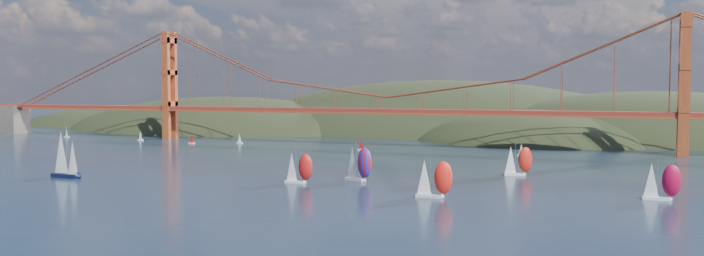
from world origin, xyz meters
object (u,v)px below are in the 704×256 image
object	(u,v)px
sloop_navy	(64,155)
racer_2	(661,181)
racer_0	(298,168)
racer_3	(518,160)
racer_rwb	(358,163)
racer_1	(433,178)

from	to	relation	value
sloop_navy	racer_2	xyz separation A→B (m)	(159.38, 22.26, -2.08)
racer_0	racer_2	size ratio (longest dim) A/B	0.97
racer_0	racer_3	xyz separation A→B (m)	(52.70, 40.26, 0.22)
racer_2	racer_rwb	bearing A→B (deg)	173.78
racer_1	racer_3	xyz separation A→B (m)	(11.76, 50.07, -0.14)
sloop_navy	racer_1	xyz separation A→B (m)	(109.57, 5.26, -1.86)
racer_2	racer_rwb	distance (m)	77.37
racer_0	racer_rwb	xyz separation A→B (m)	(13.44, 10.39, 0.80)
racer_0	racer_3	bearing A→B (deg)	37.47
racer_1	racer_2	xyz separation A→B (m)	(49.80, 16.99, -0.22)
racer_1	racer_3	size ratio (longest dim) A/B	1.03
racer_3	racer_2	bearing A→B (deg)	-63.42
sloop_navy	racer_1	world-z (taller)	sloop_navy
racer_0	racer_rwb	size ratio (longest dim) A/B	0.85
racer_0	racer_3	distance (m)	66.32
racer_0	racer_2	bearing A→B (deg)	4.62
sloop_navy	racer_0	distance (m)	70.30
racer_2	racer_0	bearing A→B (deg)	-179.32
sloop_navy	racer_rwb	bearing A→B (deg)	19.64
racer_0	racer_1	distance (m)	42.10
racer_2	racer_3	xyz separation A→B (m)	(-38.04, 33.08, 0.08)
racer_rwb	racer_2	bearing A→B (deg)	21.27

